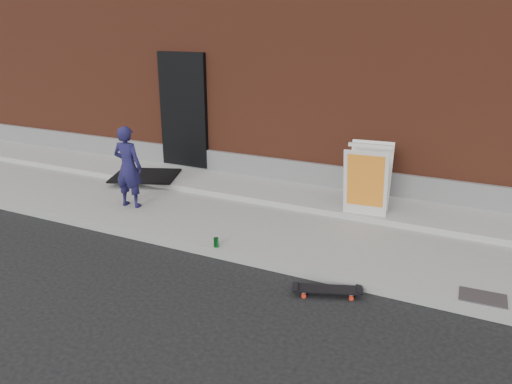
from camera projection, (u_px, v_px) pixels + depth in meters
The scene contains 10 objects.
ground at pixel (226, 261), 6.75m from camera, with size 80.00×80.00×0.00m, color black.
sidewalk at pixel (272, 218), 8.00m from camera, with size 20.00×3.00×0.15m, color gray.
apron at pixel (293, 195), 8.73m from camera, with size 20.00×1.20×0.10m, color gray.
building at pixel (368, 47), 11.89m from camera, with size 20.00×8.10×5.00m.
child at pixel (128, 167), 8.12m from camera, with size 0.49×0.32×1.35m, color #19163F.
skateboard at pixel (327, 290), 5.88m from camera, with size 0.82×0.47×0.09m.
pizza_sign at pixel (368, 179), 7.60m from camera, with size 0.72×0.83×1.09m.
soda_can at pixel (216, 242), 6.80m from camera, with size 0.07×0.07×0.13m, color #197E2F.
doormat at pixel (145, 176), 9.57m from camera, with size 1.19×0.97×0.03m, color black.
utility_plate at pixel (483, 297), 5.55m from camera, with size 0.50×0.32×0.02m, color #4F4E53.
Camera 1 is at (3.04, -5.29, 3.07)m, focal length 35.00 mm.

